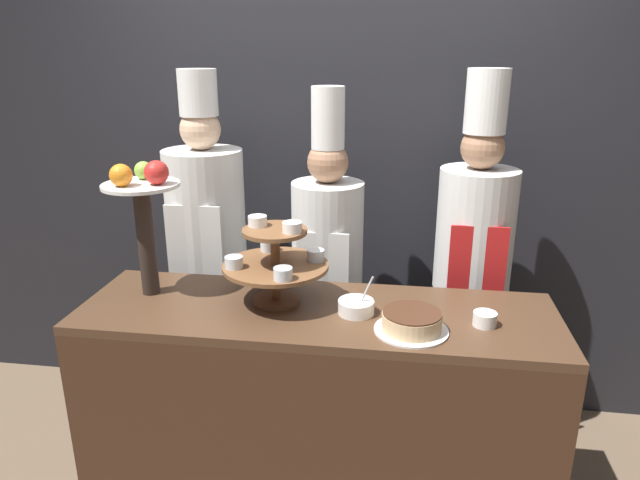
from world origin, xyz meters
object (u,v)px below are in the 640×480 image
fruit_pedestal (143,205)px  chef_center_right (473,257)px  cake_round (412,322)px  chef_left (208,242)px  serving_bowl_near (356,307)px  tiered_stand (275,259)px  chef_center_left (327,261)px  cup_white (485,319)px

fruit_pedestal → chef_center_right: size_ratio=0.30×
cake_round → chef_left: chef_left is taller
cake_round → serving_bowl_near: (-0.21, 0.12, -0.01)m
tiered_stand → chef_center_right: chef_center_right is taller
serving_bowl_near → chef_center_left: bearing=107.9°
tiered_stand → cup_white: 0.82m
cup_white → chef_left: bearing=153.9°
tiered_stand → serving_bowl_near: size_ratio=2.69×
cup_white → chef_center_left: (-0.66, 0.62, -0.04)m
chef_left → chef_center_left: 0.60m
serving_bowl_near → chef_center_right: size_ratio=0.08×
chef_left → chef_center_right: 1.28m
chef_center_left → serving_bowl_near: bearing=-72.1°
fruit_pedestal → serving_bowl_near: size_ratio=3.59×
chef_left → cake_round: bearing=-35.2°
cup_white → chef_left: chef_left is taller
fruit_pedestal → chef_center_right: (1.34, 0.51, -0.33)m
cake_round → cup_white: cake_round is taller
tiered_stand → chef_center_left: (0.14, 0.52, -0.20)m
tiered_stand → fruit_pedestal: 0.56m
chef_center_right → fruit_pedestal: bearing=-159.1°
tiered_stand → chef_left: bearing=131.5°
tiered_stand → cake_round: (0.53, -0.18, -0.14)m
fruit_pedestal → cup_white: 1.37m
serving_bowl_near → cup_white: bearing=-4.1°
cake_round → fruit_pedestal: bearing=170.0°
cup_white → serving_bowl_near: size_ratio=0.55×
cake_round → chef_left: bearing=144.8°
cake_round → chef_center_right: 0.76m
chef_center_right → chef_center_left: bearing=180.0°
cup_white → serving_bowl_near: (-0.47, 0.03, 0.00)m
cup_white → fruit_pedestal: bearing=175.5°
cake_round → cup_white: size_ratio=3.10×
cup_white → chef_center_left: size_ratio=0.05×
chef_left → cup_white: bearing=-26.1°
chef_left → tiered_stand: bearing=-48.5°
chef_left → chef_center_right: (1.28, 0.00, -0.01)m
serving_bowl_near → chef_center_left: (-0.19, 0.58, -0.04)m
chef_left → chef_center_right: size_ratio=1.00×
serving_bowl_near → chef_center_right: 0.76m
cake_round → serving_bowl_near: 0.24m
chef_center_left → chef_center_right: (0.68, -0.00, 0.06)m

